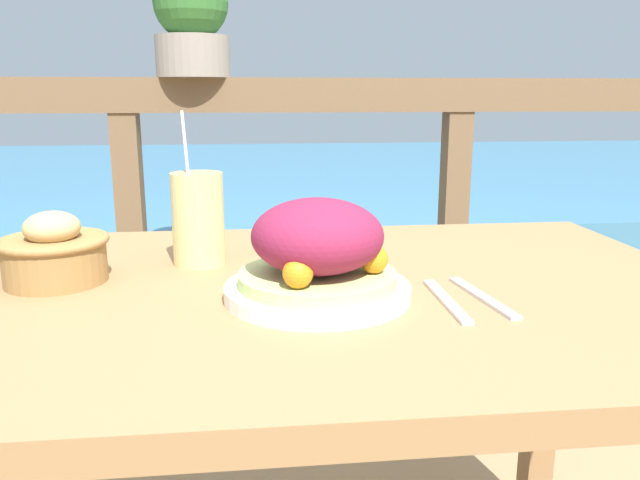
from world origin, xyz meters
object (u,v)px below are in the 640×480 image
(drink_glass, at_px, (198,219))
(potted_plant, at_px, (191,22))
(salad_plate, at_px, (318,256))
(bread_basket, at_px, (54,253))

(drink_glass, relative_size, potted_plant, 0.90)
(salad_plate, xyz_separation_m, potted_plant, (-0.23, 0.89, 0.40))
(salad_plate, relative_size, potted_plant, 0.93)
(bread_basket, bearing_deg, potted_plant, 78.48)
(potted_plant, bearing_deg, salad_plate, -75.37)
(drink_glass, bearing_deg, salad_plate, -48.50)
(salad_plate, height_order, potted_plant, potted_plant)
(bread_basket, height_order, potted_plant, potted_plant)
(drink_glass, height_order, potted_plant, potted_plant)
(potted_plant, bearing_deg, drink_glass, -85.58)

